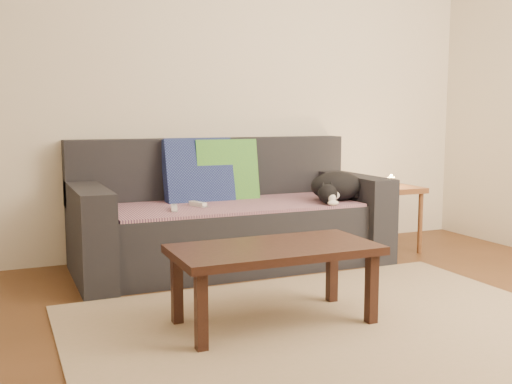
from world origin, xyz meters
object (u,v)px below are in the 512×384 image
(wii_remote_a, at_px, (174,208))
(wii_remote_b, at_px, (198,204))
(side_table, at_px, (391,198))
(coffee_table, at_px, (274,256))
(cat, at_px, (336,187))
(sofa, at_px, (228,220))

(wii_remote_a, height_order, wii_remote_b, same)
(side_table, relative_size, coffee_table, 0.50)
(cat, distance_m, side_table, 0.60)
(wii_remote_a, bearing_deg, side_table, -72.29)
(cat, bearing_deg, sofa, 153.53)
(sofa, relative_size, wii_remote_a, 14.00)
(cat, xyz_separation_m, wii_remote_b, (-0.97, 0.14, -0.08))
(cat, height_order, side_table, cat)
(cat, relative_size, wii_remote_a, 3.14)
(wii_remote_a, bearing_deg, cat, -77.77)
(coffee_table, bearing_deg, wii_remote_b, 91.43)
(side_table, bearing_deg, wii_remote_b, -179.61)
(wii_remote_b, xyz_separation_m, coffee_table, (0.03, -1.13, -0.10))
(wii_remote_a, bearing_deg, wii_remote_b, -48.29)
(wii_remote_a, xyz_separation_m, wii_remote_b, (0.19, 0.10, 0.00))
(wii_remote_a, relative_size, coffee_table, 0.15)
(cat, height_order, wii_remote_b, cat)
(coffee_table, bearing_deg, wii_remote_a, 101.82)
(side_table, bearing_deg, coffee_table, -143.05)
(sofa, relative_size, side_table, 4.22)
(wii_remote_b, relative_size, side_table, 0.30)
(side_table, distance_m, coffee_table, 1.90)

